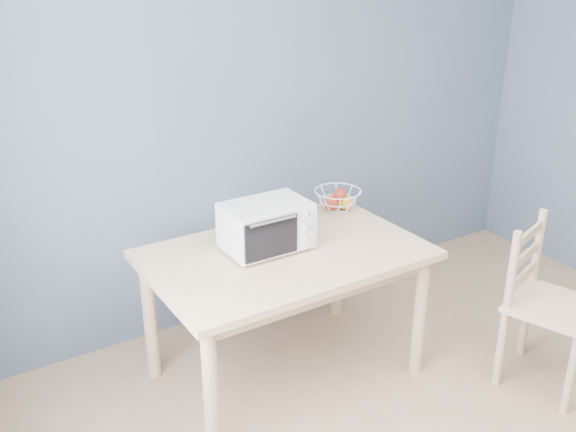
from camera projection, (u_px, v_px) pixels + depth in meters
dining_table at (285, 269)px, 3.31m from camera, size 1.40×0.90×0.75m
toaster_oven at (263, 226)px, 3.23m from camera, size 0.43×0.32×0.25m
fruit_basket at (337, 199)px, 3.76m from camera, size 0.33×0.33×0.14m
dining_chair at (545, 307)px, 3.35m from camera, size 0.53×0.53×0.90m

